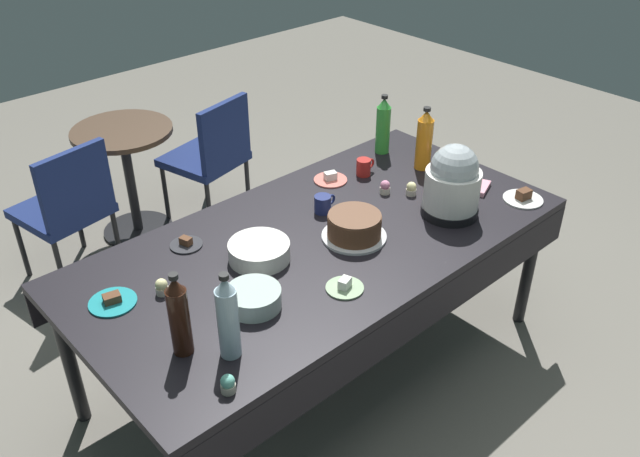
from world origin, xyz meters
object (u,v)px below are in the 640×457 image
dessert_plate_charcoal (186,244)px  glass_salad_bowl (254,298)px  dessert_plate_coral (330,179)px  soda_bottle_orange_juice (424,140)px  round_cafe_table (127,162)px  frosted_layer_cake (354,227)px  maroon_chair_left (67,204)px  soda_bottle_water (228,318)px  cupcake_rose (385,187)px  soda_bottle_cola (179,316)px  soda_bottle_lime_soda (383,126)px  coffee_mug_red (364,167)px  dessert_plate_sage (345,286)px  ceramic_snack_bowl (259,251)px  potluck_table (320,250)px  cupcake_berry (411,189)px  dessert_plate_white (523,198)px  maroon_chair_right (212,152)px  cupcake_lemon (162,287)px  cupcake_vanilla (228,384)px  cupcake_mint (451,156)px  slow_cooker (453,183)px  dessert_plate_teal (113,301)px  coffee_mug_navy (323,204)px

dessert_plate_charcoal → glass_salad_bowl: bearing=-93.6°
dessert_plate_coral → soda_bottle_orange_juice: (0.45, -0.22, 0.14)m
round_cafe_table → frosted_layer_cake: bearing=-84.8°
maroon_chair_left → soda_bottle_water: bearing=-95.6°
glass_salad_bowl → cupcake_rose: (1.00, 0.26, -0.00)m
dessert_plate_charcoal → soda_bottle_cola: size_ratio=0.43×
soda_bottle_lime_soda → round_cafe_table: size_ratio=0.45×
coffee_mug_red → frosted_layer_cake: bearing=-139.7°
dessert_plate_coral → glass_salad_bowl: bearing=-149.3°
dessert_plate_sage → cupcake_rose: 0.79m
dessert_plate_coral → round_cafe_table: 1.44m
ceramic_snack_bowl → soda_bottle_cola: size_ratio=0.78×
potluck_table → cupcake_berry: (0.58, -0.01, 0.09)m
coffee_mug_red → maroon_chair_left: (-1.10, 1.19, -0.30)m
frosted_layer_cake → dessert_plate_white: size_ratio=1.51×
maroon_chair_right → ceramic_snack_bowl: bearing=-116.5°
frosted_layer_cake → glass_salad_bowl: size_ratio=1.35×
glass_salad_bowl → dessert_plate_white: (1.44, -0.23, -0.02)m
dessert_plate_sage → cupcake_lemon: 0.71m
cupcake_vanilla → maroon_chair_right: (1.24, 1.94, -0.29)m
dessert_plate_coral → soda_bottle_cola: bearing=-155.4°
cupcake_lemon → cupcake_rose: bearing=-1.9°
cupcake_mint → cupcake_rose: size_ratio=1.00×
slow_cooker → soda_bottle_cola: size_ratio=1.05×
dessert_plate_sage → soda_bottle_lime_soda: size_ratio=0.47×
dessert_plate_teal → cupcake_mint: cupcake_mint is taller
round_cafe_table → cupcake_berry: bearing=-69.7°
glass_salad_bowl → coffee_mug_navy: size_ratio=1.81×
ceramic_snack_bowl → dessert_plate_sage: ceramic_snack_bowl is taller
dessert_plate_teal → cupcake_lemon: 0.19m
soda_bottle_orange_juice → coffee_mug_navy: size_ratio=2.86×
dessert_plate_sage → soda_bottle_water: soda_bottle_water is taller
dessert_plate_charcoal → soda_bottle_water: (-0.25, -0.67, 0.15)m
cupcake_lemon → round_cafe_table: 1.73m
potluck_table → frosted_layer_cake: size_ratio=7.70×
soda_bottle_orange_juice → maroon_chair_left: (-1.38, 1.34, -0.41)m
potluck_table → soda_bottle_water: size_ratio=6.47×
potluck_table → dessert_plate_sage: 0.38m
dessert_plate_charcoal → maroon_chair_right: size_ratio=0.17×
dessert_plate_white → cupcake_rose: bearing=131.9°
frosted_layer_cake → cupcake_lemon: (-0.83, 0.22, -0.02)m
potluck_table → dessert_plate_coral: bearing=41.9°
dessert_plate_charcoal → maroon_chair_left: (-0.07, 1.13, -0.27)m
cupcake_berry → soda_bottle_water: soda_bottle_water is taller
dessert_plate_coral → round_cafe_table: dessert_plate_coral is taller
soda_bottle_cola → soda_bottle_water: size_ratio=0.97×
cupcake_lemon → coffee_mug_navy: coffee_mug_navy is taller
soda_bottle_water → cupcake_berry: bearing=13.5°
ceramic_snack_bowl → dessert_plate_white: 1.32m
cupcake_mint → dessert_plate_charcoal: bearing=169.7°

